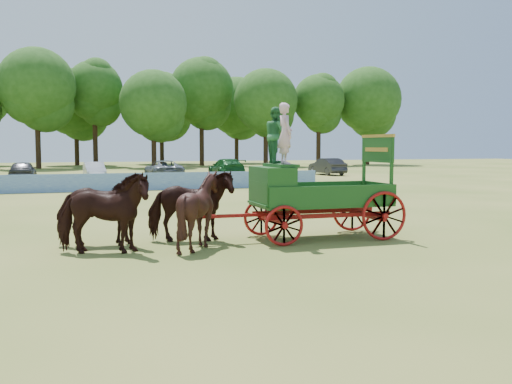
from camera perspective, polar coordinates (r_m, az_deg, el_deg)
name	(u,v)px	position (r m, az deg, el deg)	size (l,w,h in m)	color
ground	(188,237)	(16.81, -6.81, -4.50)	(160.00, 160.00, 0.00)	#998B45
horse_lead_left	(103,214)	(14.50, -15.03, -2.11)	(1.07, 2.36, 1.99)	black
horse_lead_right	(101,209)	(15.59, -15.24, -1.65)	(1.07, 2.36, 1.99)	black
horse_wheel_left	(199,210)	(14.81, -5.71, -1.83)	(1.61, 1.81, 2.00)	black
horse_wheel_right	(191,206)	(15.88, -6.56, -1.41)	(1.07, 2.36, 1.99)	black
farm_dray	(297,180)	(16.17, 4.08, 1.18)	(6.00, 2.00, 3.82)	#A41410
sponsor_banner	(111,182)	(34.42, -14.28, 0.95)	(26.00, 0.08, 1.05)	#1E46A4
parked_cars	(80,170)	(46.69, -17.23, 2.09)	(47.04, 6.63, 1.55)	silver
treeline	(61,95)	(76.65, -18.96, 9.18)	(89.16, 24.16, 14.82)	#382314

